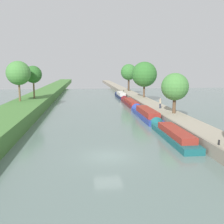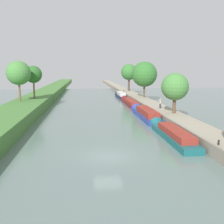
{
  "view_description": "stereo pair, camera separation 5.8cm",
  "coord_description": "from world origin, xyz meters",
  "px_view_note": "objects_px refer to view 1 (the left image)",
  "views": [
    {
      "loc": [
        -2.03,
        -21.58,
        7.67
      ],
      "look_at": [
        2.31,
        17.74,
        1.0
      ],
      "focal_mm": 40.83,
      "sensor_mm": 36.0,
      "label": 1
    },
    {
      "loc": [
        -1.97,
        -21.58,
        7.67
      ],
      "look_at": [
        2.31,
        17.74,
        1.0
      ],
      "focal_mm": 40.83,
      "sensor_mm": 36.0,
      "label": 2
    }
  ],
  "objects_px": {
    "person_walking": "(160,103)",
    "mooring_bollard_near": "(219,142)",
    "narrowboat_teal": "(171,133)",
    "narrowboat_navy": "(120,95)",
    "narrowboat_maroon": "(130,102)",
    "narrowboat_blue": "(145,113)",
    "mooring_bollard_far": "(124,91)"
  },
  "relations": [
    {
      "from": "narrowboat_maroon",
      "to": "mooring_bollard_near",
      "type": "relative_size",
      "value": 33.7
    },
    {
      "from": "narrowboat_navy",
      "to": "mooring_bollard_far",
      "type": "bearing_deg",
      "value": 71.7
    },
    {
      "from": "narrowboat_blue",
      "to": "mooring_bollard_far",
      "type": "bearing_deg",
      "value": 86.96
    },
    {
      "from": "narrowboat_teal",
      "to": "mooring_bollard_far",
      "type": "bearing_deg",
      "value": 87.77
    },
    {
      "from": "narrowboat_maroon",
      "to": "narrowboat_navy",
      "type": "distance_m",
      "value": 14.53
    },
    {
      "from": "narrowboat_blue",
      "to": "mooring_bollard_far",
      "type": "distance_m",
      "value": 34.31
    },
    {
      "from": "narrowboat_blue",
      "to": "person_walking",
      "type": "bearing_deg",
      "value": 28.19
    },
    {
      "from": "narrowboat_teal",
      "to": "narrowboat_maroon",
      "type": "bearing_deg",
      "value": 89.67
    },
    {
      "from": "narrowboat_teal",
      "to": "mooring_bollard_far",
      "type": "xyz_separation_m",
      "value": [
        1.82,
        46.76,
        0.87
      ]
    },
    {
      "from": "narrowboat_blue",
      "to": "narrowboat_maroon",
      "type": "bearing_deg",
      "value": 89.41
    },
    {
      "from": "narrowboat_teal",
      "to": "narrowboat_navy",
      "type": "height_order",
      "value": "narrowboat_navy"
    },
    {
      "from": "narrowboat_blue",
      "to": "mooring_bollard_near",
      "type": "bearing_deg",
      "value": -84.65
    },
    {
      "from": "person_walking",
      "to": "mooring_bollard_near",
      "type": "xyz_separation_m",
      "value": [
        -1.13,
        -21.01,
        -0.65
      ]
    },
    {
      "from": "narrowboat_teal",
      "to": "narrowboat_blue",
      "type": "bearing_deg",
      "value": 89.99
    },
    {
      "from": "narrowboat_teal",
      "to": "narrowboat_blue",
      "type": "xyz_separation_m",
      "value": [
        0.0,
        12.51,
        0.1
      ]
    },
    {
      "from": "mooring_bollard_far",
      "to": "narrowboat_blue",
      "type": "bearing_deg",
      "value": -93.04
    },
    {
      "from": "person_walking",
      "to": "mooring_bollard_near",
      "type": "distance_m",
      "value": 21.05
    },
    {
      "from": "narrowboat_navy",
      "to": "mooring_bollard_near",
      "type": "distance_m",
      "value": 48.75
    },
    {
      "from": "narrowboat_teal",
      "to": "person_walking",
      "type": "bearing_deg",
      "value": 78.17
    },
    {
      "from": "narrowboat_teal",
      "to": "narrowboat_navy",
      "type": "distance_m",
      "value": 41.8
    },
    {
      "from": "person_walking",
      "to": "narrowboat_blue",
      "type": "bearing_deg",
      "value": -151.81
    },
    {
      "from": "narrowboat_teal",
      "to": "narrowboat_navy",
      "type": "relative_size",
      "value": 1.06
    },
    {
      "from": "narrowboat_maroon",
      "to": "person_walking",
      "type": "xyz_separation_m",
      "value": [
        2.79,
        -13.18,
        1.55
      ]
    },
    {
      "from": "person_walking",
      "to": "mooring_bollard_near",
      "type": "relative_size",
      "value": 3.69
    },
    {
      "from": "narrowboat_blue",
      "to": "narrowboat_maroon",
      "type": "distance_m",
      "value": 14.77
    },
    {
      "from": "narrowboat_teal",
      "to": "person_walking",
      "type": "height_order",
      "value": "person_walking"
    },
    {
      "from": "narrowboat_blue",
      "to": "narrowboat_navy",
      "type": "distance_m",
      "value": 29.29
    },
    {
      "from": "person_walking",
      "to": "mooring_bollard_far",
      "type": "relative_size",
      "value": 3.69
    },
    {
      "from": "narrowboat_blue",
      "to": "person_walking",
      "type": "height_order",
      "value": "person_walking"
    },
    {
      "from": "narrowboat_blue",
      "to": "narrowboat_teal",
      "type": "bearing_deg",
      "value": -90.01
    },
    {
      "from": "narrowboat_teal",
      "to": "narrowboat_blue",
      "type": "distance_m",
      "value": 12.51
    },
    {
      "from": "person_walking",
      "to": "narrowboat_teal",
      "type": "bearing_deg",
      "value": -101.83
    }
  ]
}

